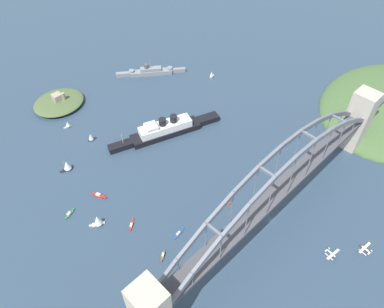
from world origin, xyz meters
The scene contains 19 objects.
ground_plane centered at (0.00, 0.00, 0.00)m, with size 1400.00×1400.00×0.00m, color #2D4256.
harbor_arch_bridge centered at (0.00, 0.00, 29.89)m, with size 277.65×17.07×70.17m.
ocean_liner centered at (6.32, 117.57, 5.56)m, with size 98.88×41.34×18.04m.
naval_cruiser centered at (56.66, 198.59, 3.27)m, with size 60.64×46.43×17.73m.
fort_island_mid_harbor centered at (-38.65, 219.52, 3.36)m, with size 47.38×42.92×13.14m.
seaplane_taxiing_near_bridge centered at (23.47, -57.89, 2.21)m, with size 11.98×7.55×5.06m.
seaplane_second_in_formation centered at (4.93, -44.46, 2.07)m, with size 11.81×8.19×4.90m.
small_boat_0 centered at (-44.28, 157.13, 3.75)m, with size 7.52×4.60×8.00m.
small_boat_1 centered at (-73.05, 31.77, 0.91)m, with size 7.47×5.31×2.55m.
small_boat_2 centered at (-98.64, 103.05, 0.77)m, with size 9.82×4.96×2.18m.
small_boat_3 centered at (-54.28, 36.78, 0.76)m, with size 10.62×2.99×2.18m.
small_boat_4 centered at (-72.96, 64.82, 0.67)m, with size 8.56×7.06×1.90m.
small_boat_5 centered at (-74.32, 101.84, 0.89)m, with size 6.08×11.19×2.46m.
small_boat_6 centered at (93.52, 33.24, 0.83)m, with size 1.96×7.95×2.30m.
small_boat_7 centered at (-76.51, 141.58, 4.84)m, with size 10.83×7.15×10.40m.
small_boat_8 centered at (-49.41, 186.08, 3.14)m, with size 7.06×4.44×6.58m.
small_boat_9 centered at (-88.55, 81.58, 5.03)m, with size 10.13×7.96×10.87m.
small_boat_10 centered at (98.55, 149.81, 3.28)m, with size 6.91×4.38×7.08m.
channel_marker_buoy centered at (-11.36, 28.96, 1.12)m, with size 2.20×2.20×2.75m.
Camera 1 is at (-140.19, -63.12, 214.38)m, focal length 33.74 mm.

